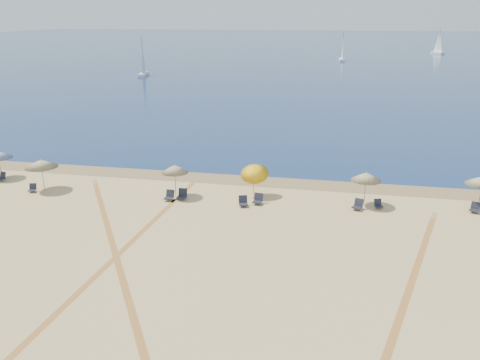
% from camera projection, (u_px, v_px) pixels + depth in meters
% --- Properties ---
extents(ocean, '(500.00, 500.00, 0.00)m').
position_uv_depth(ocean, '(327.00, 43.00, 225.40)').
color(ocean, '#0C2151').
rests_on(ocean, ground).
extents(wet_sand, '(500.00, 500.00, 0.00)m').
position_uv_depth(wet_sand, '(250.00, 180.00, 38.45)').
color(wet_sand, olive).
rests_on(wet_sand, ground).
extents(umbrella_1, '(2.35, 2.35, 2.35)m').
position_uv_depth(umbrella_1, '(41.00, 163.00, 35.66)').
color(umbrella_1, gray).
rests_on(umbrella_1, ground).
extents(umbrella_2, '(1.89, 1.89, 2.39)m').
position_uv_depth(umbrella_2, '(175.00, 169.00, 34.30)').
color(umbrella_2, gray).
rests_on(umbrella_2, ground).
extents(umbrella_3, '(1.98, 2.03, 2.61)m').
position_uv_depth(umbrella_3, '(254.00, 171.00, 34.34)').
color(umbrella_3, gray).
rests_on(umbrella_3, ground).
extents(umbrella_4, '(2.02, 2.02, 2.38)m').
position_uv_depth(umbrella_4, '(366.00, 176.00, 32.69)').
color(umbrella_4, gray).
rests_on(umbrella_4, ground).
extents(chair_1, '(0.76, 0.82, 0.70)m').
position_uv_depth(chair_1, '(1.00, 177.00, 38.11)').
color(chair_1, black).
rests_on(chair_1, ground).
extents(chair_2, '(0.63, 0.69, 0.60)m').
position_uv_depth(chair_2, '(33.00, 188.00, 35.79)').
color(chair_2, black).
rests_on(chair_2, ground).
extents(chair_3, '(0.62, 0.71, 0.70)m').
position_uv_depth(chair_3, '(169.00, 196.00, 34.17)').
color(chair_3, black).
rests_on(chair_3, ground).
extents(chair_4, '(0.64, 0.74, 0.74)m').
position_uv_depth(chair_4, '(182.00, 195.00, 34.33)').
color(chair_4, black).
rests_on(chair_4, ground).
extents(chair_5, '(0.75, 0.81, 0.69)m').
position_uv_depth(chair_5, '(243.00, 202.00, 33.09)').
color(chair_5, black).
rests_on(chair_5, ground).
extents(chair_6, '(0.68, 0.77, 0.72)m').
position_uv_depth(chair_6, '(258.00, 199.00, 33.49)').
color(chair_6, black).
rests_on(chair_6, ground).
extents(chair_7, '(0.80, 0.85, 0.70)m').
position_uv_depth(chair_7, '(358.00, 205.00, 32.52)').
color(chair_7, black).
rests_on(chair_7, ground).
extents(chair_8, '(0.63, 0.68, 0.59)m').
position_uv_depth(chair_8, '(378.00, 204.00, 32.79)').
color(chair_8, black).
rests_on(chair_8, ground).
extents(chair_9, '(0.77, 0.81, 0.67)m').
position_uv_depth(chair_9, '(475.00, 208.00, 32.06)').
color(chair_9, black).
rests_on(chair_9, ground).
extents(sailboat_0, '(3.81, 5.69, 8.41)m').
position_uv_depth(sailboat_0, '(438.00, 46.00, 163.70)').
color(sailboat_0, white).
rests_on(sailboat_0, ocean).
extents(sailboat_1, '(2.36, 5.50, 7.94)m').
position_uv_depth(sailboat_1, '(143.00, 64.00, 103.71)').
color(sailboat_1, white).
rests_on(sailboat_1, ocean).
extents(sailboat_2, '(1.78, 5.67, 8.33)m').
position_uv_depth(sailboat_2, '(342.00, 52.00, 137.81)').
color(sailboat_2, white).
rests_on(sailboat_2, ocean).
extents(tire_tracks, '(50.36, 41.13, 0.00)m').
position_uv_depth(tire_tracks, '(195.00, 279.00, 24.04)').
color(tire_tracks, tan).
rests_on(tire_tracks, ground).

